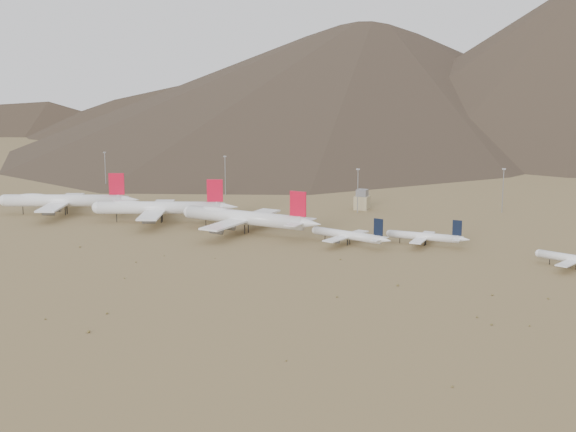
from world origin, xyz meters
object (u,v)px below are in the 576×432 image
at_px(narrowbody_b, 426,237).
at_px(narrowbody_a, 349,235).
at_px(widebody_centre, 160,208).
at_px(widebody_west, 64,200).
at_px(control_tower, 362,201).
at_px(widebody_east, 245,217).

bearing_deg(narrowbody_b, narrowbody_a, -158.16).
bearing_deg(widebody_centre, widebody_west, 159.34).
bearing_deg(control_tower, narrowbody_a, -75.97).
bearing_deg(widebody_centre, narrowbody_b, -22.00).
bearing_deg(widebody_centre, narrowbody_a, -28.61).
height_order(narrowbody_a, narrowbody_b, narrowbody_a).
bearing_deg(widebody_west, widebody_centre, -20.57).
bearing_deg(narrowbody_a, narrowbody_b, 35.50).
xyz_separation_m(widebody_west, widebody_east, (117.29, -6.63, 0.01)).
bearing_deg(widebody_west, widebody_east, -25.15).
xyz_separation_m(widebody_west, narrowbody_b, (208.33, 1.45, -3.90)).
bearing_deg(widebody_west, control_tower, 6.32).
bearing_deg(narrowbody_a, widebody_east, -170.48).
relative_size(widebody_west, narrowbody_a, 1.75).
height_order(widebody_east, control_tower, widebody_east).
xyz_separation_m(widebody_centre, control_tower, (89.04, 79.82, -2.81)).
relative_size(widebody_east, control_tower, 6.69).
height_order(widebody_centre, control_tower, widebody_centre).
xyz_separation_m(widebody_centre, narrowbody_b, (146.02, -0.01, -3.81)).
xyz_separation_m(widebody_east, narrowbody_b, (91.04, 8.08, -3.90)).
distance_m(widebody_west, narrowbody_a, 174.96).
bearing_deg(control_tower, widebody_centre, -138.13).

